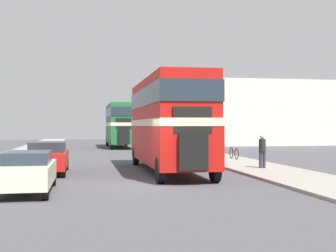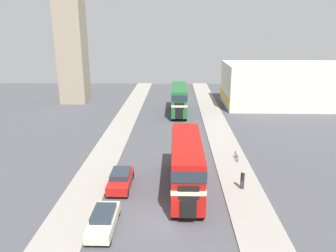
# 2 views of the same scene
# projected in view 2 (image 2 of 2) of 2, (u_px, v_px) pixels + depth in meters

# --- Properties ---
(ground_plane) EXTENTS (120.00, 120.00, 0.00)m
(ground_plane) POSITION_uv_depth(u_px,v_px,m) (162.00, 219.00, 23.97)
(ground_plane) COLOR #47474C
(sidewalk_right) EXTENTS (3.50, 120.00, 0.12)m
(sidewalk_right) POSITION_uv_depth(u_px,v_px,m) (255.00, 220.00, 23.79)
(sidewalk_right) COLOR gray
(sidewalk_right) RESTS_ON ground_plane
(sidewalk_left) EXTENTS (3.50, 120.00, 0.12)m
(sidewalk_left) POSITION_uv_depth(u_px,v_px,m) (71.00, 217.00, 24.11)
(sidewalk_left) COLOR gray
(sidewalk_left) RESTS_ON ground_plane
(double_decker_bus) EXTENTS (2.51, 10.75, 4.46)m
(double_decker_bus) POSITION_uv_depth(u_px,v_px,m) (187.00, 161.00, 27.66)
(double_decker_bus) COLOR #B2140F
(double_decker_bus) RESTS_ON ground_plane
(bus_distant) EXTENTS (2.40, 10.69, 4.45)m
(bus_distant) POSITION_uv_depth(u_px,v_px,m) (179.00, 98.00, 52.68)
(bus_distant) COLOR #1E602D
(bus_distant) RESTS_ON ground_plane
(car_parked_near) EXTENTS (1.65, 4.36, 1.37)m
(car_parked_near) POSITION_uv_depth(u_px,v_px,m) (103.00, 220.00, 22.61)
(car_parked_near) COLOR beige
(car_parked_near) RESTS_ON ground_plane
(car_parked_mid) EXTENTS (1.81, 4.43, 1.49)m
(car_parked_mid) POSITION_uv_depth(u_px,v_px,m) (121.00, 179.00, 28.54)
(car_parked_mid) COLOR red
(car_parked_mid) RESTS_ON ground_plane
(pedestrian_walking) EXTENTS (0.34, 0.34, 1.68)m
(pedestrian_walking) POSITION_uv_depth(u_px,v_px,m) (243.00, 179.00, 27.99)
(pedestrian_walking) COLOR #282833
(pedestrian_walking) RESTS_ON sidewalk_right
(bicycle_on_pavement) EXTENTS (0.05, 1.76, 0.78)m
(bicycle_on_pavement) POSITION_uv_depth(u_px,v_px,m) (236.00, 156.00, 34.38)
(bicycle_on_pavement) COLOR black
(bicycle_on_pavement) RESTS_ON sidewalk_right
(shop_building_block) EXTENTS (21.83, 11.79, 7.44)m
(shop_building_block) POSITION_uv_depth(u_px,v_px,m) (287.00, 85.00, 57.66)
(shop_building_block) COLOR beige
(shop_building_block) RESTS_ON ground_plane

